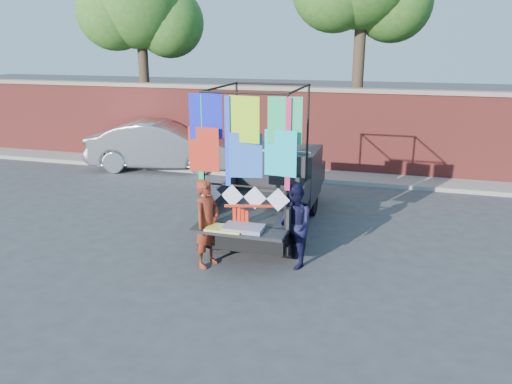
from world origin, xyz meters
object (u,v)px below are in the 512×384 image
(pickup_truck, at_px, (276,187))
(man, at_px, (294,225))
(sedan, at_px, (163,145))
(woman, at_px, (207,223))

(pickup_truck, height_order, man, pickup_truck)
(man, bearing_deg, sedan, -168.99)
(pickup_truck, relative_size, sedan, 1.08)
(pickup_truck, bearing_deg, woman, -102.61)
(sedan, xyz_separation_m, woman, (4.02, -6.37, 0.05))
(sedan, height_order, woman, woman)
(sedan, bearing_deg, pickup_truck, -140.28)
(pickup_truck, xyz_separation_m, sedan, (-4.63, 3.65, -0.03))
(pickup_truck, relative_size, man, 3.16)
(pickup_truck, bearing_deg, man, -68.98)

